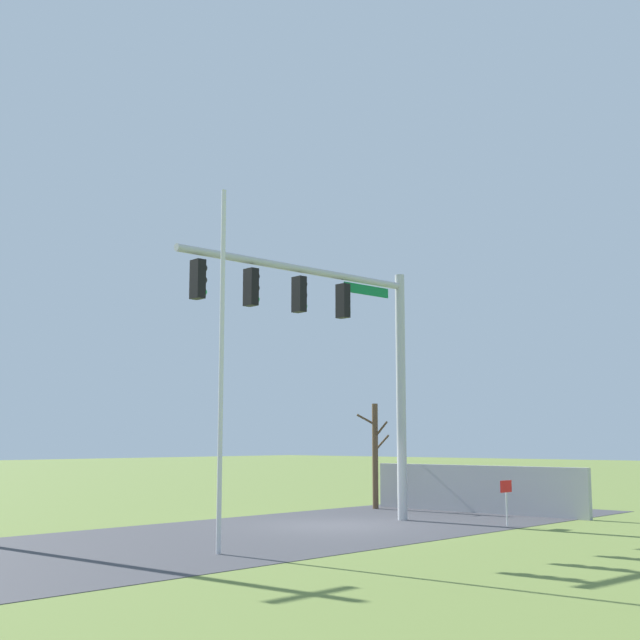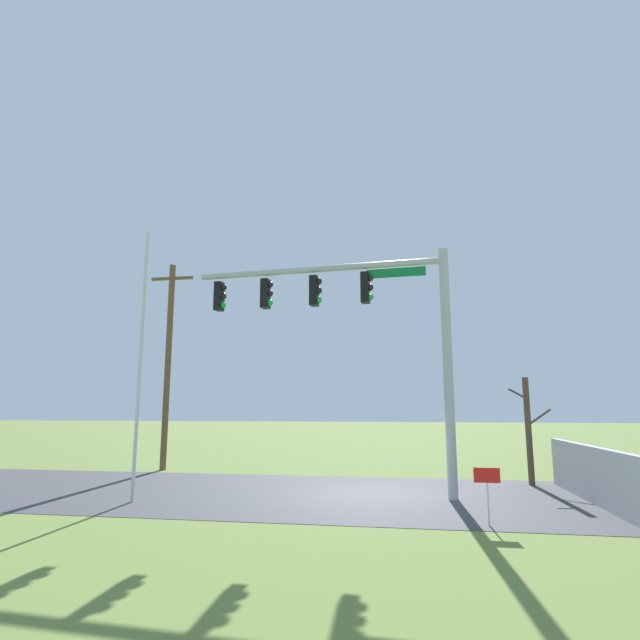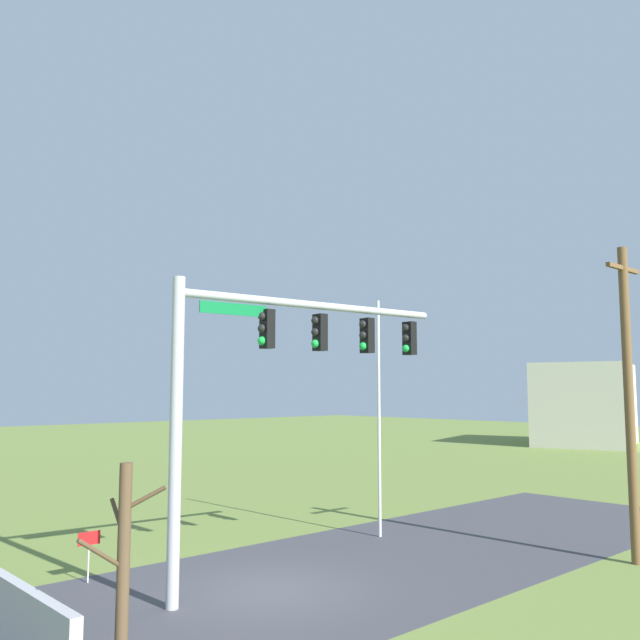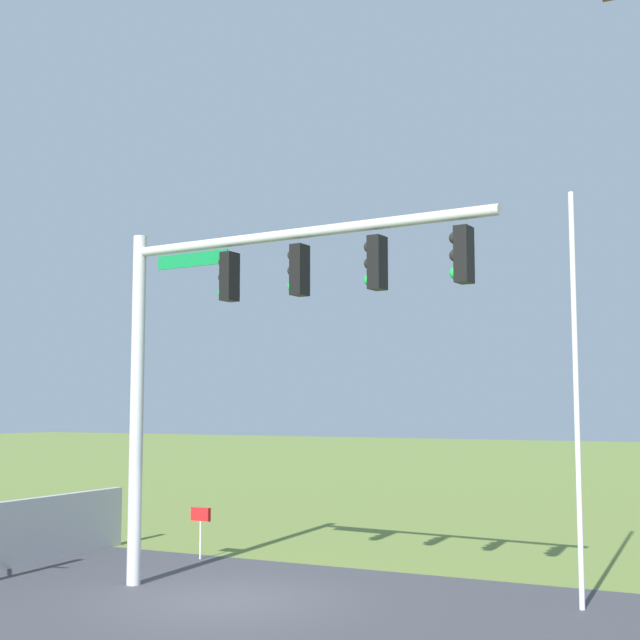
# 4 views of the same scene
# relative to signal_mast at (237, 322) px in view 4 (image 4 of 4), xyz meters

# --- Properties ---
(ground_plane) EXTENTS (160.00, 160.00, 0.00)m
(ground_plane) POSITION_rel_signal_mast_xyz_m (0.10, 0.11, -5.27)
(ground_plane) COLOR olive
(road_surface) EXTENTS (28.00, 8.00, 0.01)m
(road_surface) POSITION_rel_signal_mast_xyz_m (-3.90, 0.11, -5.26)
(road_surface) COLOR #3D3D42
(road_surface) RESTS_ON ground_plane
(sidewalk_corner) EXTENTS (6.00, 6.00, 0.01)m
(sidewalk_corner) POSITION_rel_signal_mast_xyz_m (3.55, -0.22, -5.27)
(sidewalk_corner) COLOR #B7B5AD
(sidewalk_corner) RESTS_ON ground_plane
(retaining_fence) EXTENTS (0.20, 7.68, 1.50)m
(retaining_fence) POSITION_rel_signal_mast_xyz_m (6.23, -0.41, -4.52)
(retaining_fence) COLOR #A8A8AD
(retaining_fence) RESTS_ON ground_plane
(signal_mast) EXTENTS (8.04, 0.96, 7.22)m
(signal_mast) POSITION_rel_signal_mast_xyz_m (0.00, 0.00, 0.00)
(signal_mast) COLOR #B2B5BA
(signal_mast) RESTS_ON ground_plane
(flagpole) EXTENTS (0.10, 0.10, 7.63)m
(flagpole) POSITION_rel_signal_mast_xyz_m (-6.04, -2.03, -1.45)
(flagpole) COLOR silver
(flagpole) RESTS_ON ground_plane
(open_sign) EXTENTS (0.56, 0.04, 1.22)m
(open_sign) POSITION_rel_signal_mast_xyz_m (3.04, -3.36, -4.36)
(open_sign) COLOR silver
(open_sign) RESTS_ON ground_plane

